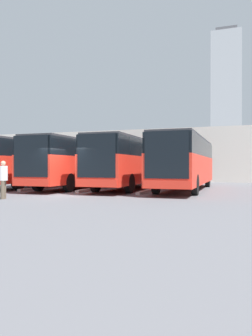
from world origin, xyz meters
TOP-DOWN VIEW (x-y plane):
  - ground_plane at (0.00, 0.00)m, footprint 600.00×600.00m
  - bus_0 at (-5.52, -5.75)m, footprint 2.43×11.97m
  - curb_divider_0 at (-3.68, -3.98)m, footprint 0.25×5.52m
  - bus_1 at (-1.84, -5.91)m, footprint 2.43×11.97m
  - curb_divider_1 at (0.00, -4.14)m, footprint 0.25×5.52m
  - bus_2 at (1.84, -5.53)m, footprint 2.43×11.97m
  - curb_divider_2 at (3.68, -3.76)m, footprint 0.25×5.52m
  - bus_3 at (5.52, -5.67)m, footprint 2.43×11.97m
  - pedestrian at (1.65, 2.79)m, footprint 0.52×0.52m
  - station_building at (0.00, -23.83)m, footprint 36.96×16.91m
  - office_tower at (-2.06, -175.36)m, footprint 16.08×16.08m

SIDE VIEW (x-z plane):
  - ground_plane at x=0.00m, z-range 0.00..0.00m
  - curb_divider_0 at x=-3.68m, z-range 0.00..0.15m
  - curb_divider_1 at x=0.00m, z-range 0.00..0.15m
  - curb_divider_2 at x=3.68m, z-range 0.00..0.15m
  - pedestrian at x=1.65m, z-range 0.07..1.85m
  - bus_0 at x=-5.52m, z-range 0.19..3.51m
  - bus_1 at x=-1.84m, z-range 0.19..3.51m
  - bus_2 at x=1.84m, z-range 0.19..3.51m
  - bus_3 at x=5.52m, z-range 0.19..3.51m
  - station_building at x=0.00m, z-range 0.02..5.35m
  - office_tower at x=-2.06m, z-range -0.60..76.77m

